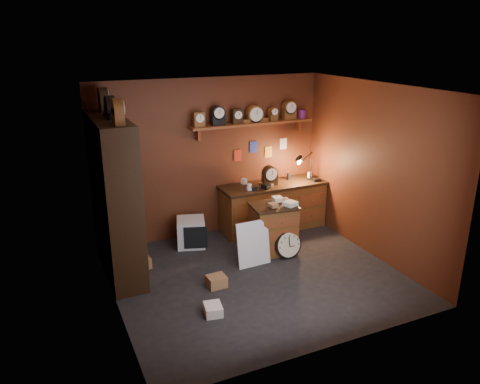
% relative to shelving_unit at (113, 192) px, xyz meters
% --- Properties ---
extents(floor, '(4.00, 4.00, 0.00)m').
position_rel_shelving_unit_xyz_m(floor, '(1.79, -0.98, -1.25)').
color(floor, black).
rests_on(floor, ground).
extents(room_shell, '(4.02, 3.62, 2.71)m').
position_rel_shelving_unit_xyz_m(room_shell, '(1.84, -0.87, 0.47)').
color(room_shell, '#562714').
rests_on(room_shell, ground).
extents(shelving_unit, '(0.47, 1.60, 2.58)m').
position_rel_shelving_unit_xyz_m(shelving_unit, '(0.00, 0.00, 0.00)').
color(shelving_unit, black).
rests_on(shelving_unit, ground).
extents(workbench, '(1.93, 0.66, 1.36)m').
position_rel_shelving_unit_xyz_m(workbench, '(2.84, 0.49, -0.78)').
color(workbench, brown).
rests_on(workbench, ground).
extents(low_cabinet, '(0.76, 0.66, 0.89)m').
position_rel_shelving_unit_xyz_m(low_cabinet, '(2.40, -0.33, -0.82)').
color(low_cabinet, brown).
rests_on(low_cabinet, ground).
extents(big_round_clock, '(0.45, 0.15, 0.45)m').
position_rel_shelving_unit_xyz_m(big_round_clock, '(2.51, -0.64, -1.03)').
color(big_round_clock, black).
rests_on(big_round_clock, ground).
extents(white_panel, '(0.54, 0.17, 0.71)m').
position_rel_shelving_unit_xyz_m(white_panel, '(1.91, -0.62, -1.25)').
color(white_panel, silver).
rests_on(white_panel, ground).
extents(mini_fridge, '(0.56, 0.58, 0.47)m').
position_rel_shelving_unit_xyz_m(mini_fridge, '(1.26, 0.41, -1.02)').
color(mini_fridge, silver).
rests_on(mini_fridge, ground).
extents(floor_box_a, '(0.27, 0.23, 0.16)m').
position_rel_shelving_unit_xyz_m(floor_box_a, '(1.15, -1.01, -1.17)').
color(floor_box_a, '#9C6C44').
rests_on(floor_box_a, ground).
extents(floor_box_b, '(0.26, 0.29, 0.13)m').
position_rel_shelving_unit_xyz_m(floor_box_b, '(0.86, -1.62, -1.19)').
color(floor_box_b, white).
rests_on(floor_box_b, ground).
extents(floor_box_c, '(0.24, 0.20, 0.16)m').
position_rel_shelving_unit_xyz_m(floor_box_c, '(0.34, -0.05, -1.17)').
color(floor_box_c, '#9C6C44').
rests_on(floor_box_c, ground).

